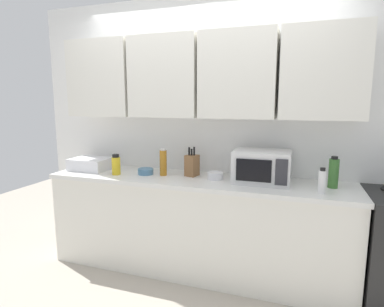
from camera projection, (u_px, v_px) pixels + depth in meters
The scene contains 11 objects.
wall_back_with_cabinets at pixel (204, 103), 3.03m from camera, with size 3.67×0.38×2.60m.
counter_run at pixel (196, 224), 2.99m from camera, with size 2.80×0.63×0.90m.
microwave at pixel (262, 167), 2.75m from camera, with size 0.48×0.37×0.28m.
dish_rack at pixel (91, 164), 3.28m from camera, with size 0.38×0.30×0.12m, color silver.
knife_block at pixel (192, 165), 3.00m from camera, with size 0.13×0.14×0.28m.
bottle_white_jar at pixel (322, 181), 2.42m from camera, with size 0.06×0.06×0.20m.
bottle_amber_vinegar at pixel (163, 163), 3.01m from camera, with size 0.07×0.07×0.26m.
bottle_green_oil at pixel (334, 173), 2.58m from camera, with size 0.08×0.08×0.26m.
bottle_yellow_mustard at pixel (116, 165), 3.05m from camera, with size 0.08×0.08×0.20m.
bowl_ceramic_small at pixel (146, 171), 3.07m from camera, with size 0.15×0.15×0.06m, color teal.
bowl_mixing_large at pixel (215, 176), 2.88m from camera, with size 0.14×0.14×0.07m, color silver.
Camera 1 is at (0.88, -3.00, 1.60)m, focal length 29.63 mm.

